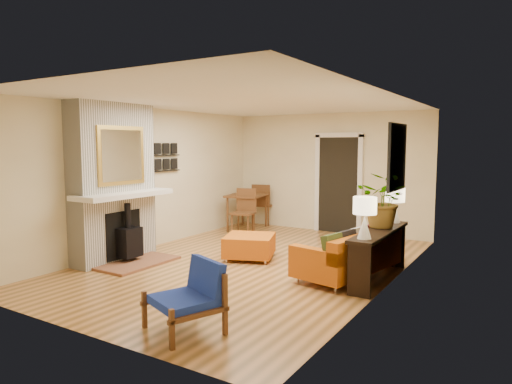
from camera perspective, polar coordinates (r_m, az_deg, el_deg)
room_shell at (r=9.40m, az=10.99°, el=1.67°), size 6.50×6.50×6.50m
fireplace at (r=7.86m, az=-17.27°, el=0.68°), size 1.09×1.68×2.60m
sofa at (r=6.92m, az=12.10°, el=-7.56°), size 1.16×2.01×0.74m
ottoman at (r=7.77m, az=-0.82°, el=-6.65°), size 1.02×1.02×0.40m
blue_chair at (r=4.91m, az=-7.99°, el=-12.35°), size 0.89×0.88×0.72m
dining_table at (r=10.33m, az=-0.68°, el=-1.16°), size 1.04×1.88×0.99m
console_table at (r=6.71m, az=15.18°, el=-5.86°), size 0.34×1.85×0.72m
lamp_near at (r=5.98m, az=13.44°, el=-2.52°), size 0.30×0.30×0.54m
lamp_far at (r=7.36m, az=16.96°, el=-1.05°), size 0.30×0.30×0.54m
houseplant at (r=6.83m, az=15.74°, el=-1.02°), size 0.82×0.74×0.80m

